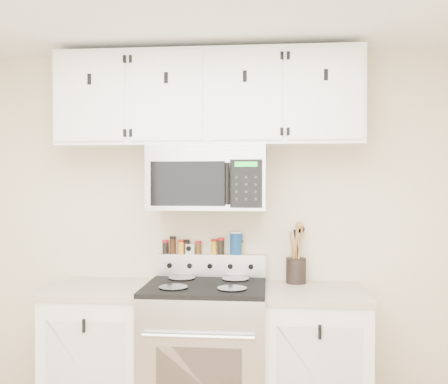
{
  "coord_description": "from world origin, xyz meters",
  "views": [
    {
      "loc": [
        0.4,
        -1.72,
        1.6
      ],
      "look_at": [
        0.12,
        1.45,
        1.54
      ],
      "focal_mm": 40.0,
      "sensor_mm": 36.0,
      "label": 1
    }
  ],
  "objects_px": {
    "utensil_crock": "(296,268)",
    "salt_canister": "(236,243)",
    "range": "(206,356)",
    "microwave": "(208,178)"
  },
  "relations": [
    {
      "from": "microwave",
      "to": "salt_canister",
      "type": "relative_size",
      "value": 4.79
    },
    {
      "from": "microwave",
      "to": "utensil_crock",
      "type": "distance_m",
      "value": 0.85
    },
    {
      "from": "range",
      "to": "utensil_crock",
      "type": "bearing_deg",
      "value": 20.98
    },
    {
      "from": "salt_canister",
      "to": "range",
      "type": "bearing_deg",
      "value": -122.08
    },
    {
      "from": "range",
      "to": "salt_canister",
      "type": "height_order",
      "value": "salt_canister"
    },
    {
      "from": "range",
      "to": "microwave",
      "type": "distance_m",
      "value": 1.15
    },
    {
      "from": "salt_canister",
      "to": "microwave",
      "type": "bearing_deg",
      "value": -138.61
    },
    {
      "from": "utensil_crock",
      "to": "salt_canister",
      "type": "xyz_separation_m",
      "value": [
        -0.41,
        0.06,
        0.16
      ]
    },
    {
      "from": "salt_canister",
      "to": "utensil_crock",
      "type": "bearing_deg",
      "value": -8.14
    },
    {
      "from": "utensil_crock",
      "to": "salt_canister",
      "type": "relative_size",
      "value": 2.48
    }
  ]
}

